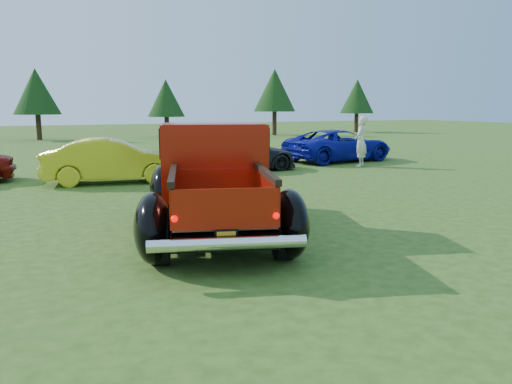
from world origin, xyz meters
name	(u,v)px	position (x,y,z in m)	size (l,w,h in m)	color
ground	(274,240)	(0.00, 0.00, 0.00)	(120.00, 120.00, 0.00)	#314F16
tree_mid_left	(36,92)	(-3.00, 31.00, 3.38)	(3.20, 3.20, 5.00)	#332114
tree_mid_right	(166,98)	(6.00, 30.00, 2.97)	(2.82, 2.82, 4.40)	#332114
tree_east	(275,90)	(15.00, 29.50, 3.66)	(3.46, 3.46, 5.40)	#332114
tree_far_east	(357,97)	(24.00, 30.50, 3.25)	(3.07, 3.07, 4.80)	#332114
pickup_truck	(214,179)	(-0.65, 1.34, 0.98)	(3.89, 5.93, 2.07)	black
show_car_yellow	(113,161)	(-1.50, 8.26, 0.70)	(1.48, 4.26, 1.40)	gold
show_car_grey	(238,153)	(3.25, 9.37, 0.65)	(1.81, 4.45, 1.29)	black
show_car_blue	(339,145)	(8.50, 10.50, 0.69)	(2.29, 4.97, 1.38)	#0D1199
spectator	(361,141)	(8.20, 8.53, 1.00)	(0.73, 0.48, 2.00)	beige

